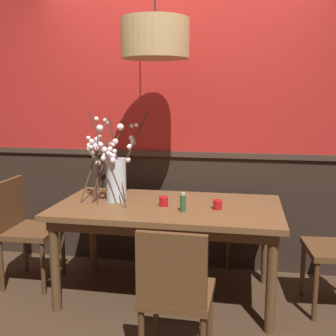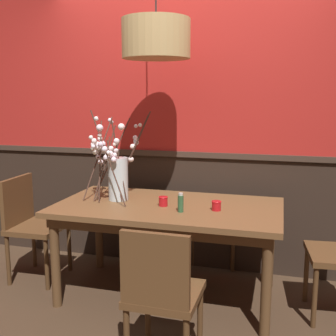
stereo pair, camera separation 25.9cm
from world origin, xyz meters
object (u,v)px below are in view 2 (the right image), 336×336
object	(u,v)px
chair_near_side_right	(162,291)
candle_holder_nearer_edge	(216,206)
dining_table	(168,215)
candle_holder_nearer_center	(163,201)
chair_far_side_right	(220,207)
condiment_bottle	(181,203)
chair_head_west_end	(31,221)
vase_with_blossoms	(116,172)
chair_far_side_left	(172,203)
pendant_lamp	(156,39)

from	to	relation	value
chair_near_side_right	candle_holder_nearer_edge	distance (m)	0.91
dining_table	candle_holder_nearer_center	xyz separation A→B (m)	(-0.03, -0.05, 0.12)
chair_far_side_right	candle_holder_nearer_edge	distance (m)	0.98
dining_table	condiment_bottle	distance (m)	0.27
chair_head_west_end	candle_holder_nearer_center	distance (m)	1.25
chair_near_side_right	vase_with_blossoms	bearing A→B (deg)	124.87
vase_with_blossoms	candle_holder_nearer_center	world-z (taller)	vase_with_blossoms
chair_near_side_right	candle_holder_nearer_edge	xyz separation A→B (m)	(0.17, 0.84, 0.29)
vase_with_blossoms	condiment_bottle	xyz separation A→B (m)	(0.59, -0.22, -0.16)
chair_far_side_left	candle_holder_nearer_edge	distance (m)	1.17
chair_far_side_right	chair_far_side_left	xyz separation A→B (m)	(-0.49, 0.04, -0.01)
dining_table	pendant_lamp	size ratio (longest dim) A/B	1.54
candle_holder_nearer_edge	pendant_lamp	xyz separation A→B (m)	(-0.50, 0.12, 1.21)
chair_head_west_end	candle_holder_nearer_center	xyz separation A→B (m)	(1.22, -0.07, 0.28)
candle_holder_nearer_center	condiment_bottle	world-z (taller)	condiment_bottle
dining_table	candle_holder_nearer_edge	bearing A→B (deg)	-8.88
chair_near_side_right	chair_far_side_left	bearing A→B (deg)	103.08
vase_with_blossoms	chair_far_side_right	bearing A→B (deg)	48.78
dining_table	candle_holder_nearer_edge	distance (m)	0.41
vase_with_blossoms	candle_holder_nearer_edge	xyz separation A→B (m)	(0.83, -0.11, -0.19)
chair_far_side_right	candle_holder_nearer_edge	xyz separation A→B (m)	(0.11, -0.94, 0.26)
chair_far_side_right	chair_near_side_right	world-z (taller)	chair_far_side_right
chair_head_west_end	pendant_lamp	size ratio (longest dim) A/B	0.80
candle_holder_nearer_edge	pendant_lamp	world-z (taller)	pendant_lamp
candle_holder_nearer_center	chair_far_side_left	bearing A→B (deg)	100.85
chair_far_side_left	vase_with_blossoms	distance (m)	1.01
vase_with_blossoms	pendant_lamp	xyz separation A→B (m)	(0.34, 0.02, 1.02)
chair_far_side_left	chair_far_side_right	bearing A→B (deg)	-4.47
candle_holder_nearer_center	condiment_bottle	size ratio (longest dim) A/B	0.52
chair_far_side_right	pendant_lamp	distance (m)	1.72
chair_near_side_right	condiment_bottle	bearing A→B (deg)	95.44
candle_holder_nearer_edge	chair_head_west_end	bearing A→B (deg)	177.06
vase_with_blossoms	condiment_bottle	distance (m)	0.65
candle_holder_nearer_edge	condiment_bottle	size ratio (longest dim) A/B	0.52
condiment_bottle	dining_table	bearing A→B (deg)	129.76
dining_table	condiment_bottle	size ratio (longest dim) A/B	12.20
dining_table	chair_head_west_end	xyz separation A→B (m)	(-1.25, 0.02, -0.16)
candle_holder_nearer_edge	condiment_bottle	distance (m)	0.27
chair_far_side_right	chair_far_side_left	bearing A→B (deg)	175.53
chair_far_side_right	candle_holder_nearer_center	xyz separation A→B (m)	(-0.30, -0.92, 0.26)
chair_head_west_end	chair_far_side_left	bearing A→B (deg)	40.63
chair_far_side_right	candle_holder_nearer_center	size ratio (longest dim) A/B	12.92
vase_with_blossoms	chair_near_side_right	bearing A→B (deg)	-55.13
dining_table	candle_holder_nearer_edge	xyz separation A→B (m)	(0.39, -0.06, 0.12)
chair_head_west_end	candle_holder_nearer_center	bearing A→B (deg)	-3.26
dining_table	chair_near_side_right	distance (m)	0.94
dining_table	condiment_bottle	xyz separation A→B (m)	(0.14, -0.17, 0.15)
vase_with_blossoms	condiment_bottle	bearing A→B (deg)	-20.27
dining_table	candle_holder_nearer_center	world-z (taller)	candle_holder_nearer_center
dining_table	vase_with_blossoms	world-z (taller)	vase_with_blossoms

